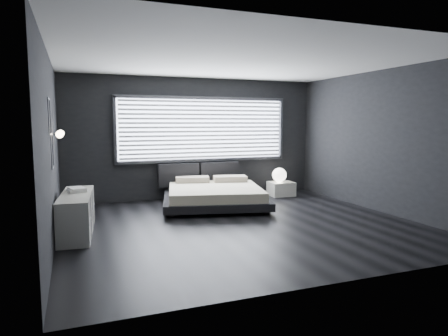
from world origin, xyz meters
name	(u,v)px	position (x,y,z in m)	size (l,w,h in m)	color
room	(242,144)	(0.00, 0.00, 1.40)	(6.04, 6.00, 2.80)	black
window	(204,129)	(0.20, 2.70, 1.61)	(4.14, 0.09, 1.52)	white
headboard	(199,174)	(0.05, 2.64, 0.57)	(1.96, 0.16, 0.52)	black
sconce_near	(59,134)	(-2.88, 0.05, 1.60)	(0.18, 0.11, 0.11)	silver
sconce_far	(61,133)	(-2.88, 0.65, 1.60)	(0.18, 0.11, 0.11)	silver
wall_art_upper	(49,117)	(-2.98, -0.55, 1.85)	(0.01, 0.48, 0.48)	#47474C
wall_art_lower	(52,151)	(-2.98, -0.30, 1.38)	(0.01, 0.48, 0.48)	#47474C
bed	(214,194)	(0.06, 1.59, 0.25)	(2.53, 2.46, 0.55)	black
nightstand	(281,189)	(1.99, 2.18, 0.17)	(0.57, 0.48, 0.33)	white
orb_lamp	(279,175)	(1.95, 2.21, 0.51)	(0.34, 0.34, 0.34)	white
dresser	(77,214)	(-2.69, 0.37, 0.33)	(0.61, 1.67, 0.65)	white
book_stack	(77,190)	(-2.68, 0.54, 0.69)	(0.32, 0.39, 0.07)	white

